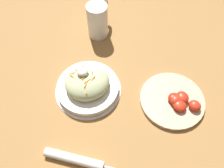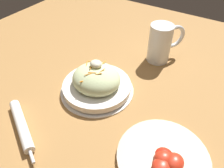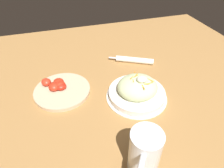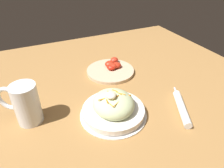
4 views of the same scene
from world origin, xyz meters
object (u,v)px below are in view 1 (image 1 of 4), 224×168
salad_plate (87,84)px  napkin_roll (74,159)px  beer_mug (98,21)px  tomato_plate (174,100)px

salad_plate → napkin_roll: salad_plate is taller
beer_mug → tomato_plate: 0.42m
salad_plate → napkin_roll: 0.25m
salad_plate → beer_mug: bearing=70.1°
napkin_roll → tomato_plate: bearing=17.4°
tomato_plate → beer_mug: bearing=115.2°
beer_mug → tomato_plate: beer_mug is taller
salad_plate → napkin_roll: (-0.08, -0.23, -0.02)m
salad_plate → napkin_roll: bearing=-109.5°
tomato_plate → napkin_roll: bearing=-162.6°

